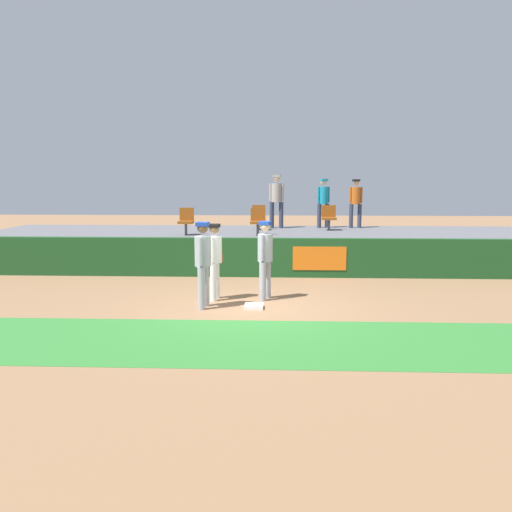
{
  "coord_description": "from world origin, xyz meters",
  "views": [
    {
      "loc": [
        0.61,
        -11.58,
        2.78
      ],
      "look_at": [
        0.06,
        0.99,
        1.0
      ],
      "focal_mm": 38.5,
      "sensor_mm": 36.0,
      "label": 1
    }
  ],
  "objects_px": {
    "first_base": "(254,306)",
    "player_coach_visitor": "(203,258)",
    "seat_front_center": "(258,220)",
    "seat_back_center": "(259,216)",
    "seat_back_right": "(329,216)",
    "player_runner_visitor": "(265,254)",
    "spectator_capped": "(356,200)",
    "player_fielder_home": "(215,256)",
    "spectator_hooded": "(277,197)",
    "seat_front_left": "(186,220)",
    "spectator_casual": "(323,200)"
  },
  "relations": [
    {
      "from": "player_runner_visitor",
      "to": "seat_front_center",
      "type": "bearing_deg",
      "value": -156.43
    },
    {
      "from": "player_runner_visitor",
      "to": "seat_back_right",
      "type": "height_order",
      "value": "seat_back_right"
    },
    {
      "from": "first_base",
      "to": "player_runner_visitor",
      "type": "height_order",
      "value": "player_runner_visitor"
    },
    {
      "from": "seat_front_center",
      "to": "spectator_capped",
      "type": "height_order",
      "value": "spectator_capped"
    },
    {
      "from": "player_runner_visitor",
      "to": "spectator_casual",
      "type": "height_order",
      "value": "spectator_casual"
    },
    {
      "from": "seat_back_center",
      "to": "player_fielder_home",
      "type": "bearing_deg",
      "value": -96.92
    },
    {
      "from": "player_runner_visitor",
      "to": "seat_front_center",
      "type": "xyz_separation_m",
      "value": [
        -0.35,
        4.38,
        0.46
      ]
    },
    {
      "from": "player_runner_visitor",
      "to": "seat_front_left",
      "type": "height_order",
      "value": "seat_front_left"
    },
    {
      "from": "seat_front_left",
      "to": "spectator_casual",
      "type": "relative_size",
      "value": 0.49
    },
    {
      "from": "seat_front_left",
      "to": "spectator_capped",
      "type": "relative_size",
      "value": 0.49
    },
    {
      "from": "player_runner_visitor",
      "to": "spectator_capped",
      "type": "bearing_deg",
      "value": 176.13
    },
    {
      "from": "seat_front_left",
      "to": "spectator_hooded",
      "type": "height_order",
      "value": "spectator_hooded"
    },
    {
      "from": "seat_back_right",
      "to": "spectator_hooded",
      "type": "bearing_deg",
      "value": 157.82
    },
    {
      "from": "spectator_hooded",
      "to": "spectator_capped",
      "type": "height_order",
      "value": "spectator_hooded"
    },
    {
      "from": "player_coach_visitor",
      "to": "seat_back_right",
      "type": "xyz_separation_m",
      "value": [
        3.3,
        7.08,
        0.43
      ]
    },
    {
      "from": "first_base",
      "to": "seat_back_right",
      "type": "xyz_separation_m",
      "value": [
        2.21,
        7.09,
        1.47
      ]
    },
    {
      "from": "player_coach_visitor",
      "to": "spectator_casual",
      "type": "xyz_separation_m",
      "value": [
        3.17,
        8.0,
        0.96
      ]
    },
    {
      "from": "first_base",
      "to": "player_fielder_home",
      "type": "distance_m",
      "value": 1.59
    },
    {
      "from": "player_runner_visitor",
      "to": "spectator_capped",
      "type": "distance_m",
      "value": 7.77
    },
    {
      "from": "player_fielder_home",
      "to": "seat_back_right",
      "type": "xyz_separation_m",
      "value": [
        3.14,
        6.25,
        0.5
      ]
    },
    {
      "from": "seat_front_left",
      "to": "spectator_casual",
      "type": "bearing_deg",
      "value": 31.47
    },
    {
      "from": "seat_front_center",
      "to": "spectator_capped",
      "type": "bearing_deg",
      "value": 39.03
    },
    {
      "from": "spectator_capped",
      "to": "spectator_hooded",
      "type": "bearing_deg",
      "value": -4.41
    },
    {
      "from": "first_base",
      "to": "player_coach_visitor",
      "type": "bearing_deg",
      "value": 179.63
    },
    {
      "from": "player_fielder_home",
      "to": "player_runner_visitor",
      "type": "bearing_deg",
      "value": 99.48
    },
    {
      "from": "seat_front_left",
      "to": "player_fielder_home",
      "type": "bearing_deg",
      "value": -72.31
    },
    {
      "from": "player_coach_visitor",
      "to": "seat_front_center",
      "type": "bearing_deg",
      "value": 176.46
    },
    {
      "from": "seat_back_center",
      "to": "seat_front_left",
      "type": "bearing_deg",
      "value": -140.41
    },
    {
      "from": "first_base",
      "to": "seat_back_right",
      "type": "relative_size",
      "value": 0.48
    },
    {
      "from": "seat_front_center",
      "to": "seat_back_center",
      "type": "distance_m",
      "value": 1.8
    },
    {
      "from": "seat_front_left",
      "to": "player_coach_visitor",
      "type": "bearing_deg",
      "value": -76.57
    },
    {
      "from": "player_fielder_home",
      "to": "player_coach_visitor",
      "type": "xyz_separation_m",
      "value": [
        -0.16,
        -0.84,
        0.07
      ]
    },
    {
      "from": "seat_front_left",
      "to": "spectator_hooded",
      "type": "distance_m",
      "value": 3.81
    },
    {
      "from": "first_base",
      "to": "spectator_capped",
      "type": "xyz_separation_m",
      "value": [
        3.22,
        8.0,
        1.99
      ]
    },
    {
      "from": "player_fielder_home",
      "to": "spectator_casual",
      "type": "bearing_deg",
      "value": 163.53
    },
    {
      "from": "seat_front_left",
      "to": "spectator_casual",
      "type": "xyz_separation_m",
      "value": [
        4.44,
        2.72,
        0.53
      ]
    },
    {
      "from": "player_runner_visitor",
      "to": "player_coach_visitor",
      "type": "bearing_deg",
      "value": -36.53
    },
    {
      "from": "seat_back_right",
      "to": "seat_front_center",
      "type": "height_order",
      "value": "same"
    },
    {
      "from": "first_base",
      "to": "seat_front_left",
      "type": "bearing_deg",
      "value": 114.02
    },
    {
      "from": "spectator_casual",
      "to": "first_base",
      "type": "bearing_deg",
      "value": 53.22
    },
    {
      "from": "spectator_hooded",
      "to": "spectator_capped",
      "type": "xyz_separation_m",
      "value": [
        2.79,
        0.19,
        -0.09
      ]
    },
    {
      "from": "seat_front_center",
      "to": "seat_front_left",
      "type": "xyz_separation_m",
      "value": [
        -2.23,
        -0.0,
        -0.0
      ]
    },
    {
      "from": "seat_back_center",
      "to": "spectator_capped",
      "type": "distance_m",
      "value": 3.56
    },
    {
      "from": "seat_front_left",
      "to": "spectator_casual",
      "type": "distance_m",
      "value": 5.23
    },
    {
      "from": "first_base",
      "to": "player_coach_visitor",
      "type": "distance_m",
      "value": 1.51
    },
    {
      "from": "player_fielder_home",
      "to": "player_runner_visitor",
      "type": "distance_m",
      "value": 1.16
    },
    {
      "from": "player_runner_visitor",
      "to": "seat_back_center",
      "type": "height_order",
      "value": "seat_back_center"
    },
    {
      "from": "player_fielder_home",
      "to": "seat_back_center",
      "type": "xyz_separation_m",
      "value": [
        0.76,
        6.25,
        0.5
      ]
    },
    {
      "from": "spectator_capped",
      "to": "spectator_casual",
      "type": "distance_m",
      "value": 1.14
    },
    {
      "from": "spectator_hooded",
      "to": "spectator_capped",
      "type": "distance_m",
      "value": 2.8
    }
  ]
}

